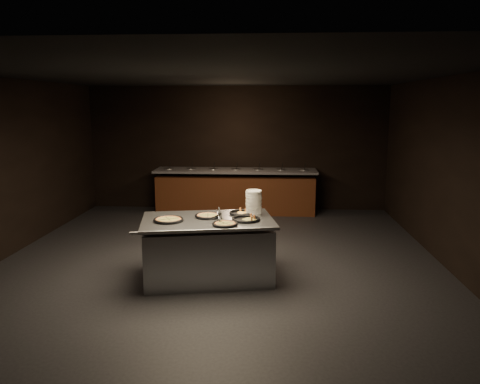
{
  "coord_description": "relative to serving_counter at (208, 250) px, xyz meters",
  "views": [
    {
      "loc": [
        0.79,
        -7.02,
        2.46
      ],
      "look_at": [
        0.31,
        0.3,
        1.09
      ],
      "focal_mm": 35.0,
      "sensor_mm": 36.0,
      "label": 1
    }
  ],
  "objects": [
    {
      "name": "pan_veggie_whole",
      "position": [
        -0.53,
        -0.16,
        0.48
      ],
      "size": [
        0.42,
        0.42,
        0.04
      ],
      "rotation": [
        0.0,
        0.0,
        0.49
      ],
      "color": "black",
      "rests_on": "serving_counter"
    },
    {
      "name": "room",
      "position": [
        0.08,
        0.66,
        1.03
      ],
      "size": [
        7.02,
        8.02,
        2.92
      ],
      "color": "black",
      "rests_on": "ground"
    },
    {
      "name": "pan_veggie_slices",
      "position": [
        0.54,
        -0.04,
        0.48
      ],
      "size": [
        0.4,
        0.4,
        0.04
      ],
      "rotation": [
        0.0,
        0.0,
        -0.81
      ],
      "color": "black",
      "rests_on": "serving_counter"
    },
    {
      "name": "server_left",
      "position": [
        0.16,
        -0.02,
        0.54
      ],
      "size": [
        0.19,
        0.32,
        0.17
      ],
      "rotation": [
        0.0,
        0.0,
        2.04
      ],
      "color": "#AEB1B5",
      "rests_on": "serving_counter"
    },
    {
      "name": "serving_counter",
      "position": [
        0.0,
        0.0,
        0.0
      ],
      "size": [
        2.02,
        1.51,
        0.88
      ],
      "rotation": [
        0.0,
        0.0,
        0.19
      ],
      "color": "#AEB1B5",
      "rests_on": "ground"
    },
    {
      "name": "salad_bar",
      "position": [
        0.08,
        4.22,
        0.02
      ],
      "size": [
        3.7,
        0.83,
        1.18
      ],
      "color": "#4F2112",
      "rests_on": "ground"
    },
    {
      "name": "pan_cheese_slices_b",
      "position": [
        0.28,
        -0.34,
        0.48
      ],
      "size": [
        0.35,
        0.35,
        0.04
      ],
      "rotation": [
        0.0,
        0.0,
        2.37
      ],
      "color": "black",
      "rests_on": "serving_counter"
    },
    {
      "name": "plate_stack",
      "position": [
        0.64,
        0.33,
        0.63
      ],
      "size": [
        0.23,
        0.23,
        0.35
      ],
      "primitive_type": "cylinder",
      "color": "silver",
      "rests_on": "serving_counter"
    },
    {
      "name": "server_right",
      "position": [
        0.18,
        -0.26,
        0.53
      ],
      "size": [
        0.3,
        0.15,
        0.15
      ],
      "rotation": [
        0.0,
        0.0,
        -0.32
      ],
      "color": "#AEB1B5",
      "rests_on": "serving_counter"
    },
    {
      "name": "pan_cheese_whole",
      "position": [
        -0.01,
        0.12,
        0.48
      ],
      "size": [
        0.37,
        0.37,
        0.04
      ],
      "rotation": [
        0.0,
        0.0,
        0.13
      ],
      "color": "black",
      "rests_on": "serving_counter"
    },
    {
      "name": "pan_cheese_slices_a",
      "position": [
        0.45,
        0.33,
        0.48
      ],
      "size": [
        0.35,
        0.35,
        0.04
      ],
      "rotation": [
        0.0,
        0.0,
        0.91
      ],
      "color": "black",
      "rests_on": "serving_counter"
    }
  ]
}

